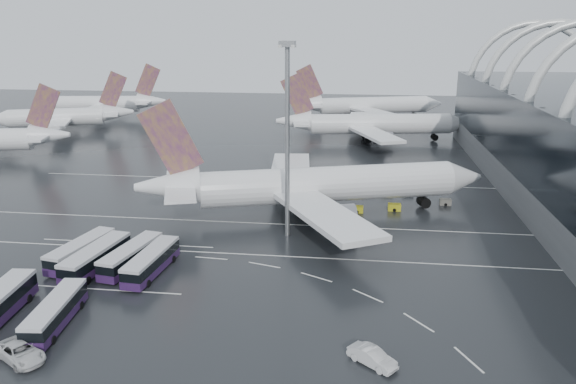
# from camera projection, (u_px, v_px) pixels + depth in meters

# --- Properties ---
(ground) EXTENTS (420.00, 420.00, 0.00)m
(ground) POSITION_uv_depth(u_px,v_px,m) (277.00, 251.00, 85.89)
(ground) COLOR black
(ground) RESTS_ON ground
(lane_marking_near) EXTENTS (120.00, 0.25, 0.01)m
(lane_marking_near) POSITION_uv_depth(u_px,v_px,m) (275.00, 256.00, 83.98)
(lane_marking_near) COLOR white
(lane_marking_near) RESTS_ON ground
(lane_marking_mid) EXTENTS (120.00, 0.25, 0.01)m
(lane_marking_mid) POSITION_uv_depth(u_px,v_px,m) (287.00, 224.00, 97.30)
(lane_marking_mid) COLOR white
(lane_marking_mid) RESTS_ON ground
(lane_marking_far) EXTENTS (120.00, 0.25, 0.01)m
(lane_marking_far) POSITION_uv_depth(u_px,v_px,m) (303.00, 182.00, 123.93)
(lane_marking_far) COLOR white
(lane_marking_far) RESTS_ON ground
(bus_bay_line_south) EXTENTS (28.00, 0.25, 0.01)m
(bus_bay_line_south) POSITION_uv_depth(u_px,v_px,m) (78.00, 288.00, 73.62)
(bus_bay_line_south) COLOR white
(bus_bay_line_south) RESTS_ON ground
(bus_bay_line_north) EXTENTS (28.00, 0.25, 0.01)m
(bus_bay_line_north) POSITION_uv_depth(u_px,v_px,m) (127.00, 243.00, 88.84)
(bus_bay_line_north) COLOR white
(bus_bay_line_north) RESTS_ON ground
(airliner_main) EXTENTS (62.55, 54.19, 21.65)m
(airliner_main) POSITION_uv_depth(u_px,v_px,m) (311.00, 186.00, 100.87)
(airliner_main) COLOR white
(airliner_main) RESTS_ON ground
(airliner_gate_b) EXTENTS (58.01, 51.57, 20.17)m
(airliner_gate_b) POSITION_uv_depth(u_px,v_px,m) (370.00, 125.00, 166.59)
(airliner_gate_b) COLOR white
(airliner_gate_b) RESTS_ON ground
(airliner_gate_c) EXTENTS (55.94, 50.92, 20.34)m
(airliner_gate_c) POSITION_uv_depth(u_px,v_px,m) (366.00, 106.00, 205.52)
(airliner_gate_c) COLOR white
(airliner_gate_c) RESTS_ON ground
(jet_remote_mid) EXTENTS (43.36, 35.32, 19.39)m
(jet_remote_mid) POSITION_uv_depth(u_px,v_px,m) (66.00, 117.00, 180.79)
(jet_remote_mid) COLOR white
(jet_remote_mid) RESTS_ON ground
(jet_remote_far) EXTENTS (46.24, 37.35, 20.11)m
(jet_remote_far) POSITION_uv_depth(u_px,v_px,m) (107.00, 104.00, 210.05)
(jet_remote_far) COLOR white
(jet_remote_far) RESTS_ON ground
(bus_row_near_a) EXTENTS (5.22, 13.18, 3.17)m
(bus_row_near_a) POSITION_uv_depth(u_px,v_px,m) (81.00, 251.00, 81.32)
(bus_row_near_a) COLOR #2F143F
(bus_row_near_a) RESTS_ON ground
(bus_row_near_b) EXTENTS (4.87, 13.89, 3.35)m
(bus_row_near_b) POSITION_uv_depth(u_px,v_px,m) (96.00, 258.00, 78.67)
(bus_row_near_b) COLOR #2F143F
(bus_row_near_b) RESTS_ON ground
(bus_row_near_c) EXTENTS (5.06, 13.15, 3.16)m
(bus_row_near_c) POSITION_uv_depth(u_px,v_px,m) (131.00, 256.00, 79.56)
(bus_row_near_c) COLOR #2F143F
(bus_row_near_c) RESTS_ON ground
(bus_row_near_d) EXTENTS (3.98, 13.14, 3.19)m
(bus_row_near_d) POSITION_uv_depth(u_px,v_px,m) (151.00, 262.00, 77.57)
(bus_row_near_d) COLOR #2F143F
(bus_row_near_d) RESTS_ON ground
(bus_row_far_c) EXTENTS (3.98, 12.53, 3.03)m
(bus_row_far_c) POSITION_uv_depth(u_px,v_px,m) (55.00, 312.00, 63.99)
(bus_row_far_c) COLOR #2F143F
(bus_row_far_c) RESTS_ON ground
(van_curve_a) EXTENTS (7.05, 5.81, 1.79)m
(van_curve_a) POSITION_uv_depth(u_px,v_px,m) (20.00, 352.00, 57.48)
(van_curve_a) COLOR silver
(van_curve_a) RESTS_ON ground
(van_curve_c) EXTENTS (5.34, 4.77, 1.76)m
(van_curve_c) POSITION_uv_depth(u_px,v_px,m) (372.00, 357.00, 56.70)
(van_curve_c) COLOR silver
(van_curve_c) RESTS_ON ground
(floodlight_mast) EXTENTS (2.37, 2.37, 30.93)m
(floodlight_mast) POSITION_uv_depth(u_px,v_px,m) (287.00, 117.00, 86.76)
(floodlight_mast) COLOR gray
(floodlight_mast) RESTS_ON ground
(gse_cart_belly_a) EXTENTS (2.36, 1.40, 1.29)m
(gse_cart_belly_a) POSITION_uv_depth(u_px,v_px,m) (394.00, 207.00, 104.56)
(gse_cart_belly_a) COLOR gold
(gse_cart_belly_a) RESTS_ON ground
(gse_cart_belly_b) EXTENTS (2.29, 1.35, 1.25)m
(gse_cart_belly_b) POSITION_uv_depth(u_px,v_px,m) (408.00, 190.00, 115.85)
(gse_cart_belly_b) COLOR slate
(gse_cart_belly_b) RESTS_ON ground
(gse_cart_belly_c) EXTENTS (2.21, 1.30, 1.20)m
(gse_cart_belly_c) POSITION_uv_depth(u_px,v_px,m) (357.00, 209.00, 103.54)
(gse_cart_belly_c) COLOR gold
(gse_cart_belly_c) RESTS_ON ground
(gse_cart_belly_d) EXTENTS (2.14, 1.26, 1.17)m
(gse_cart_belly_d) POSITION_uv_depth(u_px,v_px,m) (445.00, 202.00, 107.83)
(gse_cart_belly_d) COLOR slate
(gse_cart_belly_d) RESTS_ON ground
(gse_cart_belly_e) EXTENTS (2.45, 1.45, 1.34)m
(gse_cart_belly_e) POSITION_uv_depth(u_px,v_px,m) (387.00, 189.00, 116.39)
(gse_cart_belly_e) COLOR gold
(gse_cart_belly_e) RESTS_ON ground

